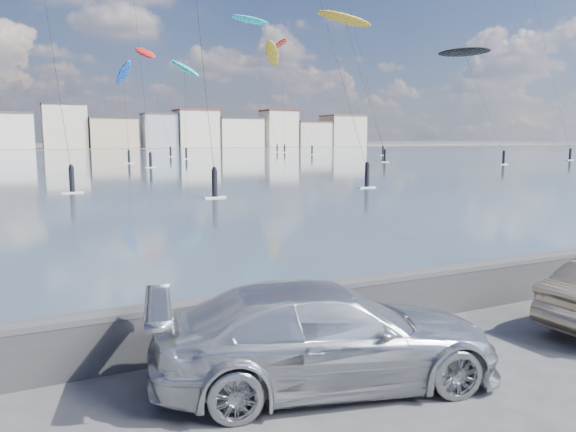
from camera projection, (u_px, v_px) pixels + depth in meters
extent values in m
plane|color=#333335|center=(346.00, 403.00, 8.22)|extent=(700.00, 700.00, 0.00)
cube|color=#364D59|center=(43.00, 161.00, 89.63)|extent=(500.00, 177.00, 0.00)
cube|color=#4C473D|center=(27.00, 148.00, 186.16)|extent=(500.00, 60.00, 0.00)
cube|color=#28282B|center=(271.00, 320.00, 10.56)|extent=(400.00, 0.35, 0.90)
cylinder|color=#28282B|center=(270.00, 297.00, 10.49)|extent=(400.00, 0.36, 0.36)
cube|color=white|center=(5.00, 132.00, 170.36)|extent=(16.00, 13.00, 10.50)
cube|color=#4C423D|center=(4.00, 113.00, 169.58)|extent=(16.32, 13.26, 0.60)
cube|color=beige|center=(65.00, 127.00, 177.53)|extent=(13.00, 10.00, 13.50)
cube|color=#383330|center=(63.00, 104.00, 176.53)|extent=(13.26, 10.20, 0.60)
cube|color=#CCB293|center=(112.00, 134.00, 184.11)|extent=(15.00, 12.00, 9.50)
cube|color=#383330|center=(112.00, 118.00, 183.39)|extent=(15.30, 12.24, 0.60)
cube|color=#9EA8B7|center=(159.00, 131.00, 190.73)|extent=(11.00, 9.00, 11.00)
cube|color=#4C423D|center=(159.00, 114.00, 189.91)|extent=(11.22, 9.18, 0.60)
cube|color=silver|center=(196.00, 129.00, 196.27)|extent=(14.00, 11.00, 12.50)
cube|color=brown|center=(196.00, 110.00, 195.35)|extent=(14.28, 11.22, 0.60)
cube|color=silver|center=(238.00, 133.00, 203.18)|extent=(16.00, 12.00, 10.00)
cube|color=#383330|center=(237.00, 118.00, 202.43)|extent=(16.32, 12.24, 0.60)
cube|color=beige|center=(279.00, 129.00, 210.13)|extent=(12.00, 10.00, 13.00)
cube|color=#562D23|center=(279.00, 111.00, 209.17)|extent=(12.24, 10.20, 0.60)
cube|color=beige|center=(311.00, 135.00, 216.27)|extent=(14.00, 11.00, 9.00)
cube|color=#562D23|center=(311.00, 122.00, 215.59)|extent=(14.28, 11.22, 0.60)
cube|color=beige|center=(343.00, 131.00, 222.39)|extent=(15.00, 12.00, 11.50)
cube|color=brown|center=(343.00, 116.00, 221.54)|extent=(15.30, 12.24, 0.60)
imported|color=#BABCC1|center=(326.00, 335.00, 8.78)|extent=(5.85, 3.42, 1.59)
ellipsoid|color=#BF8C19|center=(272.00, 53.00, 128.89)|extent=(7.27, 9.08, 5.96)
cube|color=white|center=(312.00, 154.00, 118.84)|extent=(1.40, 0.42, 0.08)
cylinder|color=black|center=(312.00, 150.00, 118.72)|extent=(0.36, 0.36, 1.70)
sphere|color=black|center=(312.00, 146.00, 118.59)|extent=(0.28, 0.28, 0.28)
cylinder|color=black|center=(291.00, 99.00, 123.78)|extent=(2.02, 15.89, 21.48)
ellipsoid|color=black|center=(464.00, 52.00, 85.53)|extent=(6.39, 8.03, 1.65)
cube|color=white|center=(503.00, 164.00, 77.39)|extent=(1.40, 0.42, 0.08)
cylinder|color=black|center=(504.00, 158.00, 77.26)|extent=(0.36, 0.36, 1.70)
sphere|color=black|center=(504.00, 151.00, 77.13)|extent=(0.28, 0.28, 0.28)
cylinder|color=black|center=(483.00, 101.00, 81.37)|extent=(2.09, 10.80, 15.32)
ellipsoid|color=#19BFBF|center=(250.00, 20.00, 143.57)|extent=(10.06, 5.38, 3.61)
cube|color=white|center=(277.00, 152.00, 137.16)|extent=(1.40, 0.42, 0.08)
cylinder|color=black|center=(277.00, 148.00, 137.03)|extent=(0.36, 0.36, 1.70)
sphere|color=black|center=(277.00, 145.00, 136.91)|extent=(0.28, 0.28, 0.28)
cylinder|color=black|center=(263.00, 82.00, 140.28)|extent=(1.53, 13.26, 32.13)
cube|color=white|center=(383.00, 155.00, 114.87)|extent=(1.40, 0.42, 0.08)
cylinder|color=black|center=(383.00, 151.00, 114.74)|extent=(0.36, 0.36, 1.70)
sphere|color=black|center=(383.00, 146.00, 114.61)|extent=(0.28, 0.28, 0.28)
cylinder|color=black|center=(364.00, 67.00, 117.70)|extent=(1.56, 12.90, 33.88)
ellipsoid|color=red|center=(281.00, 43.00, 140.12)|extent=(4.74, 9.68, 2.50)
cube|color=white|center=(285.00, 152.00, 134.59)|extent=(1.40, 0.42, 0.08)
cylinder|color=black|center=(285.00, 149.00, 134.46)|extent=(0.36, 0.36, 1.70)
sphere|color=black|center=(285.00, 145.00, 134.33)|extent=(0.28, 0.28, 0.28)
cylinder|color=black|center=(283.00, 94.00, 137.27)|extent=(3.29, 8.93, 25.59)
ellipsoid|color=blue|center=(123.00, 73.00, 93.86)|extent=(2.79, 7.94, 4.82)
cube|color=white|center=(129.00, 163.00, 80.66)|extent=(1.40, 0.42, 0.08)
cylinder|color=black|center=(129.00, 157.00, 80.54)|extent=(0.36, 0.36, 1.70)
sphere|color=black|center=(129.00, 151.00, 80.41)|extent=(0.28, 0.28, 0.28)
cylinder|color=black|center=(126.00, 111.00, 87.18)|extent=(2.54, 15.90, 13.09)
ellipsoid|color=red|center=(145.00, 53.00, 112.05)|extent=(4.24, 7.61, 4.06)
cube|color=white|center=(171.00, 156.00, 107.02)|extent=(1.40, 0.42, 0.08)
cylinder|color=black|center=(171.00, 152.00, 106.89)|extent=(0.36, 0.36, 1.70)
sphere|color=black|center=(170.00, 147.00, 106.76)|extent=(0.28, 0.28, 0.28)
cylinder|color=black|center=(158.00, 100.00, 109.44)|extent=(2.07, 9.91, 19.12)
cube|color=white|center=(215.00, 197.00, 35.45)|extent=(1.40, 0.42, 0.08)
cylinder|color=black|center=(215.00, 183.00, 35.32)|extent=(0.36, 0.36, 1.70)
sphere|color=black|center=(214.00, 169.00, 35.20)|extent=(0.28, 0.28, 0.28)
cube|color=white|center=(72.00, 192.00, 38.57)|extent=(1.40, 0.42, 0.08)
cylinder|color=black|center=(72.00, 179.00, 38.44)|extent=(0.36, 0.36, 1.70)
sphere|color=black|center=(71.00, 166.00, 38.32)|extent=(0.28, 0.28, 0.28)
cylinder|color=black|center=(49.00, 25.00, 43.66)|extent=(0.83, 15.80, 22.33)
cube|color=white|center=(570.00, 160.00, 91.45)|extent=(1.40, 0.42, 0.08)
cylinder|color=black|center=(570.00, 154.00, 91.32)|extent=(0.36, 0.36, 1.70)
sphere|color=black|center=(571.00, 149.00, 91.19)|extent=(0.28, 0.28, 0.28)
cylinder|color=black|center=(551.00, 71.00, 95.15)|extent=(2.74, 11.70, 26.99)
ellipsoid|color=#BF8C19|center=(345.00, 19.00, 86.12)|extent=(9.19, 4.12, 3.19)
cube|color=white|center=(385.00, 162.00, 84.36)|extent=(1.40, 0.42, 0.08)
cylinder|color=black|center=(385.00, 156.00, 84.24)|extent=(0.36, 0.36, 1.70)
sphere|color=black|center=(385.00, 150.00, 84.11)|extent=(0.28, 0.28, 0.28)
cylinder|color=black|center=(364.00, 85.00, 85.15)|extent=(3.17, 6.98, 20.47)
cube|color=white|center=(151.00, 167.00, 69.69)|extent=(1.40, 0.42, 0.08)
cylinder|color=black|center=(151.00, 160.00, 69.57)|extent=(0.36, 0.36, 1.70)
sphere|color=black|center=(150.00, 153.00, 69.44)|extent=(0.28, 0.28, 0.28)
cylinder|color=black|center=(140.00, 53.00, 73.55)|extent=(0.93, 12.89, 26.73)
ellipsoid|color=#19BFBF|center=(185.00, 68.00, 101.57)|extent=(4.82, 11.29, 5.57)
cube|color=white|center=(186.00, 159.00, 95.88)|extent=(1.40, 0.42, 0.08)
cylinder|color=black|center=(186.00, 154.00, 95.75)|extent=(0.36, 0.36, 1.70)
sphere|color=black|center=(186.00, 148.00, 95.63)|extent=(0.28, 0.28, 0.28)
cylinder|color=black|center=(185.00, 109.00, 98.64)|extent=(2.36, 7.84, 14.81)
cube|color=white|center=(367.00, 187.00, 42.36)|extent=(1.40, 0.42, 0.08)
cylinder|color=black|center=(367.00, 175.00, 42.24)|extent=(0.36, 0.36, 1.70)
sphere|color=black|center=(367.00, 163.00, 42.11)|extent=(0.28, 0.28, 0.28)
cylinder|color=black|center=(327.00, 23.00, 45.77)|extent=(0.44, 11.98, 23.44)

